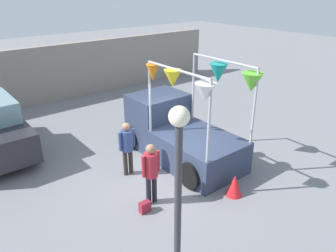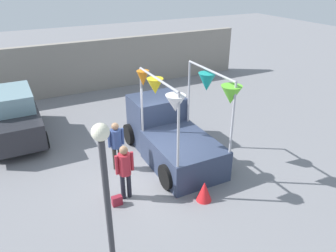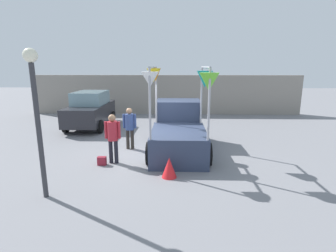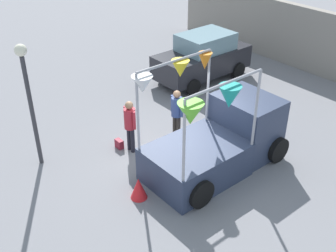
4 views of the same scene
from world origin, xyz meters
name	(u,v)px [view 1 (image 1 of 4)]	position (x,y,z in m)	size (l,w,h in m)	color
ground_plane	(171,172)	(0.00, 0.00, 0.00)	(60.00, 60.00, 0.00)	slate
vendor_truck	(177,129)	(0.87, 0.77, 0.88)	(2.50, 4.19, 3.18)	#2D3851
person_customer	(151,169)	(-1.32, -0.83, 1.00)	(0.53, 0.34, 1.66)	black
person_vendor	(127,144)	(-1.03, 0.72, 0.98)	(0.53, 0.34, 1.63)	#2D2823
handbag	(145,207)	(-1.67, -1.03, 0.14)	(0.28, 0.16, 0.28)	maroon
street_lamp	(178,179)	(-2.47, -3.20, 2.37)	(0.32, 0.32, 3.58)	#333338
brick_boundary_wall	(56,73)	(0.00, 8.51, 1.30)	(18.00, 0.36, 2.60)	gray
folded_kite_bundle_crimson	(234,185)	(0.58, -1.94, 0.30)	(0.44, 0.44, 0.60)	red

